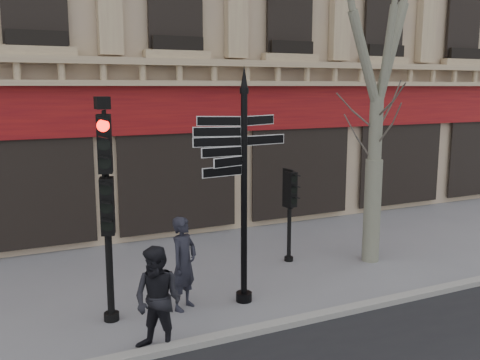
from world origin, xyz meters
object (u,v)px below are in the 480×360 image
object	(u,v)px
fingerpost	(244,147)
traffic_signal_secondary	(290,199)
traffic_signal_main	(106,183)
pedestrian_b	(158,300)
pedestrian_a	(184,263)

from	to	relation	value
fingerpost	traffic_signal_secondary	size ratio (longest dim) A/B	2.07
fingerpost	traffic_signal_main	world-z (taller)	fingerpost
traffic_signal_main	pedestrian_b	bearing A→B (deg)	-57.90
traffic_signal_secondary	pedestrian_b	bearing A→B (deg)	-150.66
traffic_signal_secondary	pedestrian_a	xyz separation A→B (m)	(-3.26, -1.58, -0.64)
pedestrian_a	fingerpost	bearing A→B (deg)	-44.54
fingerpost	pedestrian_a	world-z (taller)	fingerpost
traffic_signal_secondary	traffic_signal_main	bearing A→B (deg)	-168.24
traffic_signal_main	pedestrian_b	distance (m)	2.30
traffic_signal_main	pedestrian_b	xyz separation A→B (m)	(0.44, -1.50, -1.68)
fingerpost	pedestrian_a	xyz separation A→B (m)	(-1.18, 0.19, -2.19)
traffic_signal_secondary	pedestrian_a	bearing A→B (deg)	-160.51
pedestrian_a	pedestrian_b	bearing A→B (deg)	-159.00
pedestrian_b	fingerpost	bearing A→B (deg)	78.90
traffic_signal_main	traffic_signal_secondary	bearing A→B (deg)	33.95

